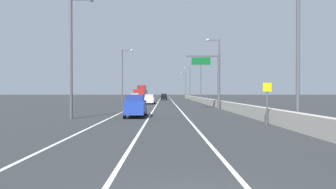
{
  "coord_description": "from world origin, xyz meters",
  "views": [
    {
      "loc": [
        -0.55,
        -5.2,
        2.37
      ],
      "look_at": [
        -0.0,
        36.89,
        1.96
      ],
      "focal_mm": 29.35,
      "sensor_mm": 36.0,
      "label": 1
    }
  ],
  "objects_px": {
    "lamp_post_right_fourth": "(189,81)",
    "lamp_post_left_near": "(74,49)",
    "car_white_0": "(150,99)",
    "lamp_post_right_fifth": "(185,83)",
    "lamp_post_right_near": "(294,36)",
    "lamp_post_right_third": "(200,77)",
    "overhead_sign_gantry": "(213,75)",
    "lamp_post_left_mid": "(124,73)",
    "speed_advisory_sign": "(267,101)",
    "car_silver_3": "(136,98)",
    "box_truck": "(141,94)",
    "car_black_1": "(164,97)",
    "lamp_post_right_second": "(218,68)",
    "car_blue_2": "(136,106)"
  },
  "relations": [
    {
      "from": "lamp_post_right_near",
      "to": "box_truck",
      "type": "xyz_separation_m",
      "value": [
        -14.55,
        50.59,
        -4.25
      ]
    },
    {
      "from": "car_white_0",
      "to": "overhead_sign_gantry",
      "type": "bearing_deg",
      "value": -57.93
    },
    {
      "from": "lamp_post_left_mid",
      "to": "car_white_0",
      "type": "distance_m",
      "value": 7.29
    },
    {
      "from": "speed_advisory_sign",
      "to": "car_silver_3",
      "type": "height_order",
      "value": "speed_advisory_sign"
    },
    {
      "from": "car_black_1",
      "to": "box_truck",
      "type": "relative_size",
      "value": 0.47
    },
    {
      "from": "lamp_post_right_near",
      "to": "lamp_post_right_third",
      "type": "distance_m",
      "value": 49.37
    },
    {
      "from": "lamp_post_right_second",
      "to": "lamp_post_right_third",
      "type": "bearing_deg",
      "value": 89.01
    },
    {
      "from": "overhead_sign_gantry",
      "to": "speed_advisory_sign",
      "type": "bearing_deg",
      "value": -88.64
    },
    {
      "from": "lamp_post_right_second",
      "to": "car_blue_2",
      "type": "xyz_separation_m",
      "value": [
        -11.04,
        -16.86,
        -5.04
      ]
    },
    {
      "from": "lamp_post_right_second",
      "to": "car_blue_2",
      "type": "height_order",
      "value": "lamp_post_right_second"
    },
    {
      "from": "overhead_sign_gantry",
      "to": "lamp_post_right_near",
      "type": "relative_size",
      "value": 0.7
    },
    {
      "from": "lamp_post_left_near",
      "to": "box_truck",
      "type": "height_order",
      "value": "lamp_post_left_near"
    },
    {
      "from": "lamp_post_right_second",
      "to": "lamp_post_right_fifth",
      "type": "xyz_separation_m",
      "value": [
        0.51,
        74.06,
        0.0
      ]
    },
    {
      "from": "car_white_0",
      "to": "box_truck",
      "type": "relative_size",
      "value": 0.46
    },
    {
      "from": "car_white_0",
      "to": "lamp_post_right_fifth",
      "type": "bearing_deg",
      "value": 79.6
    },
    {
      "from": "lamp_post_right_third",
      "to": "car_silver_3",
      "type": "height_order",
      "value": "lamp_post_right_third"
    },
    {
      "from": "lamp_post_left_mid",
      "to": "car_silver_3",
      "type": "distance_m",
      "value": 5.67
    },
    {
      "from": "car_black_1",
      "to": "car_blue_2",
      "type": "relative_size",
      "value": 0.93
    },
    {
      "from": "overhead_sign_gantry",
      "to": "lamp_post_right_fourth",
      "type": "distance_m",
      "value": 54.48
    },
    {
      "from": "overhead_sign_gantry",
      "to": "lamp_post_right_second",
      "type": "bearing_deg",
      "value": 72.99
    },
    {
      "from": "car_silver_3",
      "to": "lamp_post_right_second",
      "type": "bearing_deg",
      "value": -41.11
    },
    {
      "from": "lamp_post_left_mid",
      "to": "car_black_1",
      "type": "xyz_separation_m",
      "value": [
        7.85,
        25.89,
        -5.17
      ]
    },
    {
      "from": "car_white_0",
      "to": "lamp_post_left_near",
      "type": "bearing_deg",
      "value": -99.89
    },
    {
      "from": "lamp_post_right_near",
      "to": "lamp_post_left_mid",
      "type": "bearing_deg",
      "value": 115.03
    },
    {
      "from": "lamp_post_right_fourth",
      "to": "lamp_post_left_near",
      "type": "bearing_deg",
      "value": -103.44
    },
    {
      "from": "lamp_post_right_second",
      "to": "car_silver_3",
      "type": "distance_m",
      "value": 19.4
    },
    {
      "from": "lamp_post_right_second",
      "to": "lamp_post_left_mid",
      "type": "height_order",
      "value": "same"
    },
    {
      "from": "lamp_post_right_third",
      "to": "lamp_post_left_near",
      "type": "height_order",
      "value": "same"
    },
    {
      "from": "lamp_post_left_mid",
      "to": "overhead_sign_gantry",
      "type": "bearing_deg",
      "value": -47.29
    },
    {
      "from": "lamp_post_right_fifth",
      "to": "speed_advisory_sign",
      "type": "bearing_deg",
      "value": -90.95
    },
    {
      "from": "lamp_post_right_fifth",
      "to": "lamp_post_right_fourth",
      "type": "bearing_deg",
      "value": -91.14
    },
    {
      "from": "lamp_post_right_fifth",
      "to": "lamp_post_left_mid",
      "type": "relative_size",
      "value": 1.0
    },
    {
      "from": "overhead_sign_gantry",
      "to": "lamp_post_left_mid",
      "type": "height_order",
      "value": "lamp_post_left_mid"
    },
    {
      "from": "box_truck",
      "to": "lamp_post_right_third",
      "type": "bearing_deg",
      "value": -4.73
    },
    {
      "from": "lamp_post_right_second",
      "to": "lamp_post_left_near",
      "type": "distance_m",
      "value": 24.76
    },
    {
      "from": "lamp_post_right_second",
      "to": "box_truck",
      "type": "xyz_separation_m",
      "value": [
        -14.23,
        25.9,
        -4.25
      ]
    },
    {
      "from": "overhead_sign_gantry",
      "to": "box_truck",
      "type": "distance_m",
      "value": 33.58
    },
    {
      "from": "car_silver_3",
      "to": "box_truck",
      "type": "height_order",
      "value": "box_truck"
    },
    {
      "from": "lamp_post_right_second",
      "to": "car_white_0",
      "type": "relative_size",
      "value": 2.42
    },
    {
      "from": "box_truck",
      "to": "car_blue_2",
      "type": "bearing_deg",
      "value": -85.73
    },
    {
      "from": "lamp_post_right_fifth",
      "to": "lamp_post_left_mid",
      "type": "xyz_separation_m",
      "value": [
        -16.83,
        -63.12,
        0.0
      ]
    },
    {
      "from": "lamp_post_right_fifth",
      "to": "lamp_post_left_mid",
      "type": "distance_m",
      "value": 65.33
    },
    {
      "from": "overhead_sign_gantry",
      "to": "lamp_post_right_third",
      "type": "distance_m",
      "value": 29.85
    },
    {
      "from": "overhead_sign_gantry",
      "to": "car_blue_2",
      "type": "xyz_separation_m",
      "value": [
        -9.49,
        -11.8,
        -3.68
      ]
    },
    {
      "from": "lamp_post_right_near",
      "to": "lamp_post_left_near",
      "type": "bearing_deg",
      "value": 160.08
    },
    {
      "from": "lamp_post_right_fifth",
      "to": "overhead_sign_gantry",
      "type": "bearing_deg",
      "value": -91.49
    },
    {
      "from": "lamp_post_left_mid",
      "to": "car_blue_2",
      "type": "relative_size",
      "value": 2.22
    },
    {
      "from": "lamp_post_right_second",
      "to": "lamp_post_left_near",
      "type": "relative_size",
      "value": 1.0
    },
    {
      "from": "overhead_sign_gantry",
      "to": "speed_advisory_sign",
      "type": "height_order",
      "value": "overhead_sign_gantry"
    },
    {
      "from": "lamp_post_left_near",
      "to": "lamp_post_right_fourth",
      "type": "bearing_deg",
      "value": 76.56
    }
  ]
}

